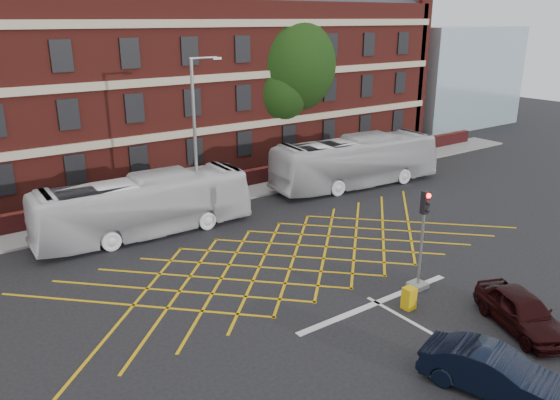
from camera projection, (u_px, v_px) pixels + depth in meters
ground at (321, 272)px, 24.53m from camera, size 120.00×120.00×0.00m
victorian_building at (130, 62)px, 39.12m from camera, size 51.00×12.17×20.40m
boundary_wall at (189, 190)px, 34.37m from camera, size 56.00×0.50×1.10m
far_pavement at (197, 201)px, 33.75m from camera, size 60.00×3.00×0.12m
glass_block at (442, 76)px, 57.91m from camera, size 14.00×10.00×10.00m
box_junction_hatching at (294, 256)px, 26.06m from camera, size 8.22×8.22×0.02m
stop_line at (377, 303)px, 21.83m from camera, size 8.00×0.30×0.02m
centre_line at (528, 388)px, 16.82m from camera, size 0.15×14.00×0.02m
bus_left at (144, 206)px, 28.30m from camera, size 11.42×3.12×3.15m
bus_right at (356, 162)px, 36.55m from camera, size 12.32×4.14×3.36m
car_navy at (493, 372)px, 16.43m from camera, size 2.78×4.55×1.42m
car_maroon at (522, 311)px, 19.82m from camera, size 3.14×4.49×1.42m
deciduous_tree at (284, 72)px, 42.69m from camera, size 8.17×8.08×11.42m
traffic_light_near at (421, 249)px, 22.54m from camera, size 0.70×0.70×4.27m
street_lamp at (197, 167)px, 29.87m from camera, size 2.25×1.00×8.92m
utility_cabinet at (409, 298)px, 21.28m from camera, size 0.46×0.43×0.89m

